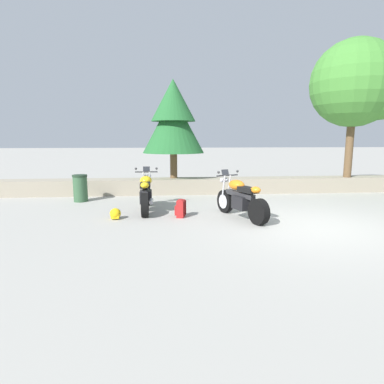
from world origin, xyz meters
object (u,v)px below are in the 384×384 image
Objects in this scene: pine_tree_far_left at (173,118)px; rider_helmet at (115,214)px; trash_bin at (80,188)px; motorcycle_orange_centre at (240,199)px; motorcycle_yellow_near_left at (146,194)px; rider_backpack at (181,208)px; leafy_tree_mid_left at (360,85)px.

rider_helmet is at bearing -112.34° from pine_tree_far_left.
trash_bin reaches higher than rider_helmet.
motorcycle_orange_centre reaches higher than trash_bin.
pine_tree_far_left is at bearing 25.24° from trash_bin.
rider_backpack is at bearing -42.13° from motorcycle_yellow_near_left.
rider_helmet is 0.08× the size of pine_tree_far_left.
rider_helmet is 0.33× the size of trash_bin.
pine_tree_far_left is (1.59, 3.88, 2.59)m from rider_helmet.
rider_helmet is at bearing -128.29° from motorcycle_yellow_near_left.
leafy_tree_mid_left is at bearing -3.37° from pine_tree_far_left.
motorcycle_yellow_near_left is 1.22m from rider_helmet.
motorcycle_orange_centre is 5.27m from trash_bin.
trash_bin is (-2.17, 1.53, -0.05)m from motorcycle_yellow_near_left.
rider_helmet is at bearing -177.04° from rider_backpack.
pine_tree_far_left reaches higher than motorcycle_orange_centre.
rider_backpack is at bearing -152.91° from leafy_tree_mid_left.
motorcycle_yellow_near_left is at bearing 51.71° from rider_helmet.
pine_tree_far_left is 6.81m from leafy_tree_mid_left.
motorcycle_yellow_near_left is 2.40× the size of trash_bin.
leafy_tree_mid_left is 5.78× the size of trash_bin.
motorcycle_orange_centre is at bearing -29.23° from trash_bin.
pine_tree_far_left is at bearing 67.66° from rider_helmet.
rider_helmet is (-1.65, -0.09, -0.11)m from rider_backpack.
motorcycle_orange_centre is 7.02× the size of rider_helmet.
rider_backpack is 3.89m from trash_bin.
pine_tree_far_left is at bearing 73.66° from motorcycle_yellow_near_left.
leafy_tree_mid_left reaches higher than motorcycle_yellow_near_left.
trash_bin is at bearing -154.76° from pine_tree_far_left.
rider_backpack is 8.30m from leafy_tree_mid_left.
leafy_tree_mid_left is 10.38m from trash_bin.
motorcycle_yellow_near_left is at bearing -35.11° from trash_bin.
leafy_tree_mid_left is (6.70, -0.39, 1.16)m from pine_tree_far_left.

